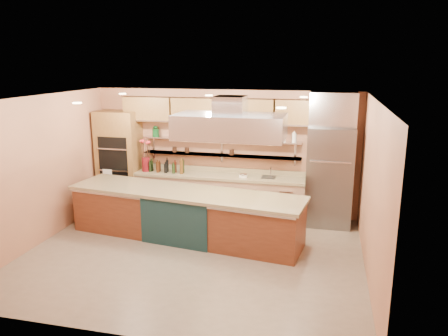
% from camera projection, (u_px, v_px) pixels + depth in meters
% --- Properties ---
extents(floor, '(6.00, 5.00, 0.02)m').
position_uv_depth(floor, '(193.00, 255.00, 7.90)').
color(floor, gray).
rests_on(floor, ground).
extents(ceiling, '(6.00, 5.00, 0.02)m').
position_uv_depth(ceiling, '(190.00, 99.00, 7.23)').
color(ceiling, black).
rests_on(ceiling, wall_back).
extents(wall_back, '(6.00, 0.04, 2.80)m').
position_uv_depth(wall_back, '(224.00, 152.00, 9.93)').
color(wall_back, tan).
rests_on(wall_back, floor).
extents(wall_front, '(6.00, 0.04, 2.80)m').
position_uv_depth(wall_front, '(128.00, 234.00, 5.21)').
color(wall_front, tan).
rests_on(wall_front, floor).
extents(wall_left, '(0.04, 5.00, 2.80)m').
position_uv_depth(wall_left, '(40.00, 170.00, 8.24)').
color(wall_left, tan).
rests_on(wall_left, floor).
extents(wall_right, '(0.04, 5.00, 2.80)m').
position_uv_depth(wall_right, '(373.00, 192.00, 6.90)').
color(wall_right, tan).
rests_on(wall_right, floor).
extents(oven_stack, '(0.95, 0.64, 2.30)m').
position_uv_depth(oven_stack, '(120.00, 160.00, 10.24)').
color(oven_stack, olive).
rests_on(oven_stack, floor).
extents(refrigerator, '(0.95, 0.72, 2.10)m').
position_uv_depth(refrigerator, '(329.00, 177.00, 9.15)').
color(refrigerator, slate).
rests_on(refrigerator, floor).
extents(back_counter, '(3.84, 0.64, 0.93)m').
position_uv_depth(back_counter, '(219.00, 195.00, 9.88)').
color(back_counter, '#A27B61').
rests_on(back_counter, floor).
extents(wall_shelf_lower, '(3.60, 0.26, 0.03)m').
position_uv_depth(wall_shelf_lower, '(221.00, 155.00, 9.83)').
color(wall_shelf_lower, silver).
rests_on(wall_shelf_lower, wall_back).
extents(wall_shelf_upper, '(3.60, 0.26, 0.03)m').
position_uv_depth(wall_shelf_upper, '(221.00, 140.00, 9.75)').
color(wall_shelf_upper, silver).
rests_on(wall_shelf_upper, wall_back).
extents(upper_cabinets, '(4.60, 0.36, 0.55)m').
position_uv_depth(upper_cabinets, '(222.00, 111.00, 9.53)').
color(upper_cabinets, olive).
rests_on(upper_cabinets, wall_back).
extents(range_hood, '(2.00, 1.00, 0.45)m').
position_uv_depth(range_hood, '(230.00, 126.00, 7.95)').
color(range_hood, silver).
rests_on(range_hood, ceiling).
extents(ceiling_downlights, '(4.00, 2.80, 0.02)m').
position_uv_depth(ceiling_downlights, '(193.00, 100.00, 7.43)').
color(ceiling_downlights, '#FFE5A5').
rests_on(ceiling_downlights, ceiling).
extents(island, '(4.69, 1.62, 0.96)m').
position_uv_depth(island, '(185.00, 214.00, 8.57)').
color(island, brown).
rests_on(island, floor).
extents(flower_vase, '(0.23, 0.23, 0.33)m').
position_uv_depth(flower_vase, '(146.00, 164.00, 10.07)').
color(flower_vase, '#5D0E15').
rests_on(flower_vase, back_counter).
extents(oil_bottle_cluster, '(0.92, 0.51, 0.28)m').
position_uv_depth(oil_bottle_cluster, '(166.00, 166.00, 9.96)').
color(oil_bottle_cluster, black).
rests_on(oil_bottle_cluster, back_counter).
extents(kitchen_scale, '(0.20, 0.17, 0.09)m').
position_uv_depth(kitchen_scale, '(243.00, 175.00, 9.59)').
color(kitchen_scale, white).
rests_on(kitchen_scale, back_counter).
extents(bar_faucet, '(0.03, 0.03, 0.24)m').
position_uv_depth(bar_faucet, '(271.00, 172.00, 9.53)').
color(bar_faucet, white).
rests_on(bar_faucet, back_counter).
extents(copper_kettle, '(0.21, 0.21, 0.14)m').
position_uv_depth(copper_kettle, '(187.00, 135.00, 9.90)').
color(copper_kettle, '#B15428').
rests_on(copper_kettle, wall_shelf_upper).
extents(green_canister, '(0.19, 0.19, 0.20)m').
position_uv_depth(green_canister, '(208.00, 134.00, 9.79)').
color(green_canister, '#0D4018').
rests_on(green_canister, wall_shelf_upper).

